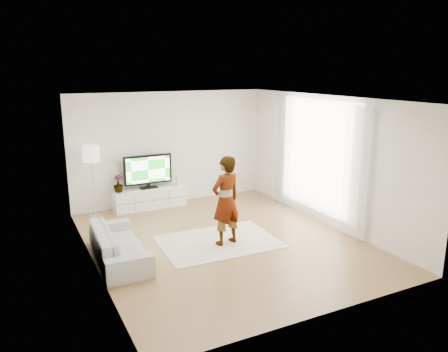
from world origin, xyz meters
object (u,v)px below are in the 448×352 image
television (148,170)px  player (226,201)px  media_console (149,198)px  floor_lamp (91,157)px  sofa (119,244)px  rug (218,242)px

television → player: 2.99m
media_console → player: size_ratio=1.00×
floor_lamp → sofa: bearing=-91.4°
television → floor_lamp: bearing=-176.0°
television → rug: (0.55, -2.77, -0.93)m
television → sofa: size_ratio=0.58×
sofa → floor_lamp: (0.06, 2.61, 1.11)m
sofa → floor_lamp: floor_lamp is taller
player → rug: bearing=-71.2°
floor_lamp → media_console: bearing=2.8°
television → player: player is taller
sofa → rug: bearing=-89.1°
media_console → sofa: 3.02m
rug → television: bearing=101.1°
player → television: bearing=-90.7°
player → media_console: bearing=-90.6°
sofa → media_console: bearing=-24.6°
player → floor_lamp: (-1.97, 2.83, 0.52)m
media_console → rug: (0.55, -2.74, -0.24)m
sofa → floor_lamp: bearing=1.4°
media_console → sofa: (-1.39, -2.68, 0.05)m
media_console → television: bearing=90.0°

